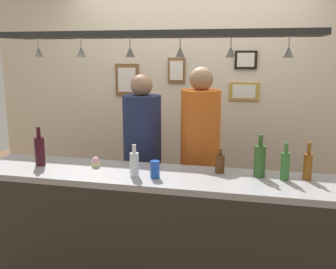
{
  "coord_description": "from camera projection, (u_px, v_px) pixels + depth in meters",
  "views": [
    {
      "loc": [
        0.71,
        -2.93,
        1.82
      ],
      "look_at": [
        0.0,
        0.1,
        1.17
      ],
      "focal_mm": 41.5,
      "sensor_mm": 36.0,
      "label": 1
    }
  ],
  "objects": [
    {
      "name": "back_wall",
      "position": [
        189.0,
        104.0,
        4.11
      ],
      "size": [
        4.4,
        0.06,
        2.6
      ],
      "primitive_type": "cube",
      "color": "beige",
      "rests_on": "ground_plane"
    },
    {
      "name": "bottle_champagne_green",
      "position": [
        260.0,
        160.0,
        2.71
      ],
      "size": [
        0.08,
        0.08,
        0.3
      ],
      "color": "#2D5623",
      "rests_on": "bar_counter"
    },
    {
      "name": "hanging_wineglass_far_left",
      "position": [
        39.0,
        51.0,
        2.84
      ],
      "size": [
        0.07,
        0.07,
        0.13
      ],
      "color": "silver",
      "rests_on": "overhead_glass_rack"
    },
    {
      "name": "picture_frame_upper_small",
      "position": [
        246.0,
        60.0,
        3.85
      ],
      "size": [
        0.22,
        0.02,
        0.18
      ],
      "color": "black",
      "rests_on": "back_wall"
    },
    {
      "name": "person_right_orange_shirt",
      "position": [
        200.0,
        146.0,
        3.35
      ],
      "size": [
        0.34,
        0.34,
        1.71
      ],
      "color": "#2D334C",
      "rests_on": "ground_plane"
    },
    {
      "name": "hanging_wineglass_center_right",
      "position": [
        231.0,
        51.0,
        2.58
      ],
      "size": [
        0.07,
        0.07,
        0.13
      ],
      "color": "silver",
      "rests_on": "overhead_glass_rack"
    },
    {
      "name": "picture_frame_caricature",
      "position": [
        127.0,
        80.0,
        4.17
      ],
      "size": [
        0.26,
        0.02,
        0.34
      ],
      "color": "brown",
      "rests_on": "back_wall"
    },
    {
      "name": "bottle_beer_green_import",
      "position": [
        285.0,
        165.0,
        2.64
      ],
      "size": [
        0.06,
        0.06,
        0.26
      ],
      "color": "#336B2D",
      "rests_on": "bar_counter"
    },
    {
      "name": "drink_can",
      "position": [
        155.0,
        169.0,
        2.69
      ],
      "size": [
        0.07,
        0.07,
        0.12
      ],
      "primitive_type": "cylinder",
      "color": "#1E4CB2",
      "rests_on": "bar_counter"
    },
    {
      "name": "bar_counter",
      "position": [
        148.0,
        223.0,
        2.71
      ],
      "size": [
        2.7,
        0.55,
        0.97
      ],
      "color": "#99999E",
      "rests_on": "ground_plane"
    },
    {
      "name": "hanging_wineglass_left",
      "position": [
        81.0,
        51.0,
        2.74
      ],
      "size": [
        0.07,
        0.07,
        0.13
      ],
      "color": "silver",
      "rests_on": "overhead_glass_rack"
    },
    {
      "name": "bottle_beer_brown_stubby",
      "position": [
        220.0,
        163.0,
        2.81
      ],
      "size": [
        0.07,
        0.07,
        0.18
      ],
      "color": "#512D14",
      "rests_on": "bar_counter"
    },
    {
      "name": "person_left_navy_shirt",
      "position": [
        142.0,
        148.0,
        3.48
      ],
      "size": [
        0.34,
        0.34,
        1.65
      ],
      "color": "#2D334C",
      "rests_on": "ground_plane"
    },
    {
      "name": "hanging_wineglass_center_left",
      "position": [
        130.0,
        51.0,
        2.73
      ],
      "size": [
        0.07,
        0.07,
        0.13
      ],
      "color": "silver",
      "rests_on": "overhead_glass_rack"
    },
    {
      "name": "hanging_wineglass_right",
      "position": [
        289.0,
        51.0,
        2.49
      ],
      "size": [
        0.07,
        0.07,
        0.13
      ],
      "color": "silver",
      "rests_on": "overhead_glass_rack"
    },
    {
      "name": "cupcake",
      "position": [
        96.0,
        162.0,
        2.96
      ],
      "size": [
        0.06,
        0.06,
        0.08
      ],
      "color": "beige",
      "rests_on": "bar_counter"
    },
    {
      "name": "bottle_soda_clear",
      "position": [
        134.0,
        164.0,
        2.72
      ],
      "size": [
        0.06,
        0.06,
        0.23
      ],
      "color": "silver",
      "rests_on": "bar_counter"
    },
    {
      "name": "hanging_wineglass_center",
      "position": [
        180.0,
        51.0,
        2.68
      ],
      "size": [
        0.07,
        0.07,
        0.13
      ],
      "color": "silver",
      "rests_on": "overhead_glass_rack"
    },
    {
      "name": "overhead_glass_rack",
      "position": [
        155.0,
        34.0,
        2.64
      ],
      "size": [
        2.2,
        0.36,
        0.04
      ],
      "primitive_type": "cube",
      "color": "black"
    },
    {
      "name": "bottle_beer_amber_tall",
      "position": [
        308.0,
        165.0,
        2.65
      ],
      "size": [
        0.06,
        0.06,
        0.26
      ],
      "color": "brown",
      "rests_on": "bar_counter"
    },
    {
      "name": "picture_frame_lower_pair",
      "position": [
        244.0,
        91.0,
        3.91
      ],
      "size": [
        0.3,
        0.02,
        0.18
      ],
      "color": "#B29338",
      "rests_on": "back_wall"
    },
    {
      "name": "bottle_wine_dark_red",
      "position": [
        40.0,
        150.0,
        2.98
      ],
      "size": [
        0.08,
        0.08,
        0.3
      ],
      "color": "#380F19",
      "rests_on": "bar_counter"
    },
    {
      "name": "picture_frame_crest",
      "position": [
        176.0,
        70.0,
        4.02
      ],
      "size": [
        0.18,
        0.02,
        0.26
      ],
      "color": "brown",
      "rests_on": "back_wall"
    }
  ]
}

